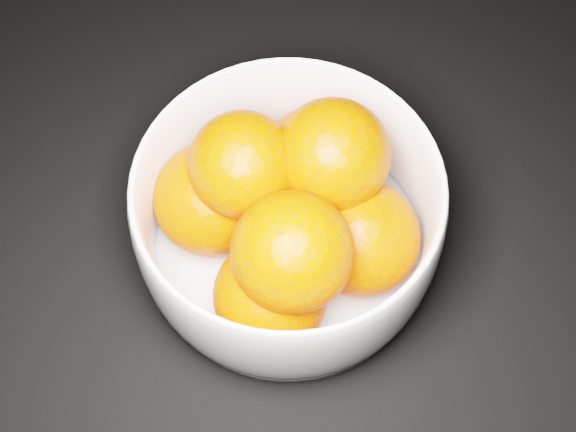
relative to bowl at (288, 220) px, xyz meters
The scene contains 2 objects.
bowl is the anchor object (origin of this frame).
orange_pile 0.02m from the bowl, 37.78° to the right, with size 0.20×0.20×0.14m.
Camera 1 is at (-0.09, -0.49, 0.60)m, focal length 50.00 mm.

